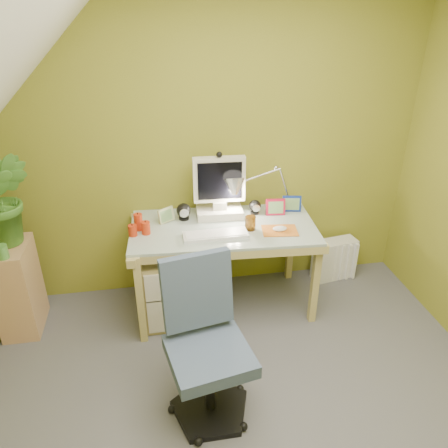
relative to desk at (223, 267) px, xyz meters
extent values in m
cube|color=#545459|center=(-0.04, -1.23, -0.36)|extent=(3.20, 3.20, 0.01)
cube|color=olive|center=(-0.04, 0.37, 0.84)|extent=(3.20, 0.01, 2.40)
cube|color=white|center=(-0.08, -0.14, 0.37)|extent=(0.45, 0.15, 0.02)
cube|color=#C3671E|center=(0.38, -0.14, 0.36)|extent=(0.27, 0.20, 0.01)
ellipsoid|color=white|center=(0.38, -0.14, 0.37)|extent=(0.11, 0.08, 0.03)
cylinder|color=brown|center=(0.18, -0.08, 0.41)|extent=(0.09, 0.09, 0.10)
cube|color=#B71334|center=(0.42, 0.12, 0.42)|extent=(0.15, 0.04, 0.12)
cube|color=navy|center=(0.56, 0.16, 0.42)|extent=(0.14, 0.05, 0.12)
cube|color=#B3BE82|center=(-0.40, 0.14, 0.41)|extent=(0.12, 0.08, 0.11)
cube|color=tan|center=(-1.49, 0.01, -0.01)|extent=(0.25, 0.39, 0.68)
imported|color=#407627|center=(-1.45, 0.06, 0.65)|extent=(0.36, 0.29, 0.65)
cylinder|color=#4D8E3B|center=(-1.47, -0.14, 0.37)|extent=(0.09, 0.09, 0.09)
cube|color=silver|center=(1.00, 0.23, -0.18)|extent=(0.38, 0.20, 0.36)
camera|label=1|loc=(-0.47, -2.74, 1.83)|focal=35.00mm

